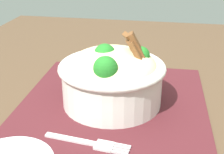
# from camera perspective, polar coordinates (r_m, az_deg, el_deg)

# --- Properties ---
(table) EXTENTS (1.33, 0.97, 0.77)m
(table) POSITION_cam_1_polar(r_m,az_deg,el_deg) (0.55, 1.33, -13.48)
(table) COLOR #4C3826
(table) RESTS_ON ground_plane
(placemat) EXTENTS (0.42, 0.34, 0.00)m
(placemat) POSITION_cam_1_polar(r_m,az_deg,el_deg) (0.54, -0.25, -6.21)
(placemat) COLOR #47191E
(placemat) RESTS_ON table
(bowl) EXTENTS (0.18, 0.18, 0.13)m
(bowl) POSITION_cam_1_polar(r_m,az_deg,el_deg) (0.54, 0.05, 0.32)
(bowl) COLOR silver
(bowl) RESTS_ON placemat
(fork) EXTENTS (0.03, 0.13, 0.00)m
(fork) POSITION_cam_1_polar(r_m,az_deg,el_deg) (0.46, -3.93, -11.86)
(fork) COLOR silver
(fork) RESTS_ON placemat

